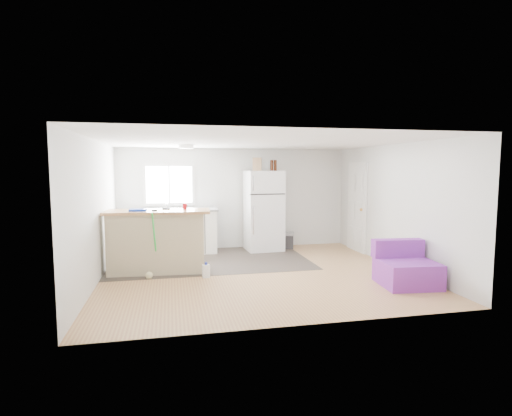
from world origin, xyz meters
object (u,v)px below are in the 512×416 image
at_px(peninsula, 157,241).
at_px(bottle_left, 272,165).
at_px(cleaner_jug, 206,271).
at_px(blue_tray, 138,210).
at_px(mop, 151,265).
at_px(kitchen_cabinets, 167,231).
at_px(purple_seat, 406,269).
at_px(refrigerator, 264,211).
at_px(red_cup, 185,206).
at_px(cooler, 283,240).
at_px(bottle_right, 275,165).
at_px(cardboard_box, 257,164).

distance_m(peninsula, bottle_left, 3.30).
height_order(cleaner_jug, blue_tray, blue_tray).
height_order(peninsula, mop, mop).
bearing_deg(kitchen_cabinets, cleaner_jug, -72.79).
relative_size(purple_seat, bottle_left, 3.81).
relative_size(refrigerator, red_cup, 15.59).
bearing_deg(refrigerator, mop, -144.45).
relative_size(cooler, blue_tray, 1.93).
height_order(refrigerator, bottle_right, bottle_right).
bearing_deg(kitchen_cabinets, bottle_right, -2.36).
distance_m(peninsula, red_cup, 0.82).
bearing_deg(bottle_right, refrigerator, 167.58).
xyz_separation_m(kitchen_cabinets, purple_seat, (3.88, -3.36, -0.25)).
bearing_deg(purple_seat, bottle_right, 118.93).
distance_m(cleaner_jug, cardboard_box, 3.14).
height_order(cardboard_box, bottle_right, cardboard_box).
height_order(refrigerator, cooler, refrigerator).
height_order(cleaner_jug, cardboard_box, cardboard_box).
height_order(kitchen_cabinets, cooler, kitchen_cabinets).
bearing_deg(mop, bottle_left, 48.60).
distance_m(cleaner_jug, bottle_left, 3.30).
height_order(purple_seat, red_cup, red_cup).
height_order(purple_seat, mop, mop).
bearing_deg(bottle_left, peninsula, -149.72).
xyz_separation_m(kitchen_cabinets, mop, (-0.27, -2.04, -0.28)).
height_order(peninsula, cleaner_jug, peninsula).
relative_size(peninsula, bottle_left, 7.72).
bearing_deg(refrigerator, cardboard_box, -157.19).
height_order(kitchen_cabinets, mop, kitchen_cabinets).
relative_size(red_cup, blue_tray, 0.40).
bearing_deg(cleaner_jug, purple_seat, -27.47).
distance_m(peninsula, refrigerator, 2.90).
distance_m(kitchen_cabinets, purple_seat, 5.14).
relative_size(purple_seat, bottle_right, 3.81).
bearing_deg(purple_seat, cleaner_jug, 166.46).
bearing_deg(cleaner_jug, bottle_right, 41.26).
bearing_deg(cardboard_box, red_cup, -139.53).
distance_m(kitchen_cabinets, refrigerator, 2.27).
bearing_deg(cleaner_jug, mop, 160.76).
bearing_deg(bottle_left, blue_tray, -151.51).
relative_size(purple_seat, blue_tray, 3.18).
height_order(refrigerator, mop, refrigerator).
distance_m(cooler, blue_tray, 3.81).
xyz_separation_m(purple_seat, mop, (-4.15, 1.31, -0.03)).
xyz_separation_m(cooler, red_cup, (-2.40, -1.64, 1.02)).
bearing_deg(mop, peninsula, 89.35).
bearing_deg(peninsula, red_cup, 9.09).
bearing_deg(cardboard_box, kitchen_cabinets, 176.11).
xyz_separation_m(blue_tray, cardboard_box, (2.55, 1.57, 0.85)).
bearing_deg(purple_seat, peninsula, 162.90).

